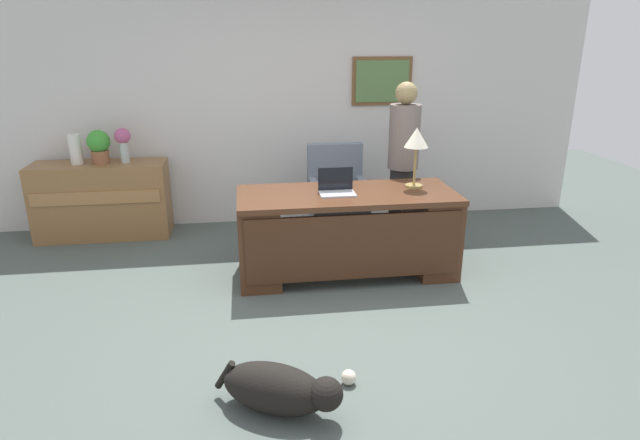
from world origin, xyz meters
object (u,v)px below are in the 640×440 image
Objects in this scene: armchair at (337,198)px; vase_with_flowers at (123,141)px; dog_toy_ball at (349,377)px; credenza at (102,200)px; desk at (347,230)px; dog_lying at (280,389)px; desk_lamp at (416,141)px; laptop at (336,187)px; potted_plant at (99,145)px; person_standing at (403,162)px; vase_empty at (75,149)px.

vase_with_flowers is at bearing 169.06° from armchair.
dog_toy_ball is (1.90, -3.06, -1.02)m from vase_with_flowers.
desk is at bearing -28.78° from credenza.
armchair is 1.36× the size of dog_lying.
desk_lamp is at bearing -21.58° from credenza.
potted_plant is at bearing 150.26° from laptop.
credenza is at bearing 170.33° from armchair.
desk_lamp is at bearing -53.86° from armchair.
vase_with_flowers is (-2.10, 1.34, 0.23)m from laptop.
armchair is 2.87× the size of potted_plant.
dog_toy_ball is (-0.96, -1.81, -1.18)m from desk_lamp.
dog_toy_ball is (-0.31, -1.69, -0.38)m from desk.
desk is at bearing -29.22° from potted_plant.
person_standing is (0.67, -0.17, 0.41)m from armchair.
person_standing is (3.23, -0.60, 0.47)m from credenza.
desk is 2.62× the size of dog_lying.
person_standing is at bearing -10.71° from potted_plant.
potted_plant is (-1.69, 3.26, 0.88)m from dog_lying.
credenza is at bearing -179.75° from vase_with_flowers.
credenza is 0.72m from vase_with_flowers.
potted_plant is at bearing 169.29° from person_standing.
vase_with_flowers is (-2.86, 1.25, -0.15)m from desk_lamp.
desk is 2.67m from vase_with_flowers.
laptop is 2.50m from vase_with_flowers.
desk is 20.07× the size of dog_toy_ball.
vase_empty is at bearing 153.04° from desk.
vase_empty is 3.20× the size of dog_toy_ball.
dog_lying is 3.88m from vase_empty.
vase_with_flowers is at bearing 0.00° from potted_plant.
dog_lying is 1.36× the size of desk_lamp.
desk_lamp is 2.36m from dog_toy_ball.
vase_with_flowers is at bearing 147.38° from laptop.
potted_plant is (-2.35, 1.34, 0.19)m from laptop.
dog_toy_ball is at bearing -58.21° from vase_with_flowers.
vase_empty is at bearing 179.64° from credenza.
desk_lamp reaches higher than dog_lying.
laptop is at bearing 70.95° from dog_lying.
vase_with_flowers reaches higher than desk.
person_standing is at bearing 41.53° from laptop.
vase_empty is at bearing 159.59° from desk_lamp.
vase_with_flowers is at bearing 0.25° from credenza.
laptop is 0.85× the size of vase_with_flowers.
dog_lying is at bearing -112.03° from desk.
laptop is (-0.84, -0.74, -0.04)m from person_standing.
vase_with_flowers is at bearing 168.40° from person_standing.
armchair is 1.00m from laptop.
person_standing reaches higher than armchair.
desk is 1.16m from person_standing.
desk is 5.31× the size of vase_with_flowers.
potted_plant is at bearing 117.44° from dog_lying.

